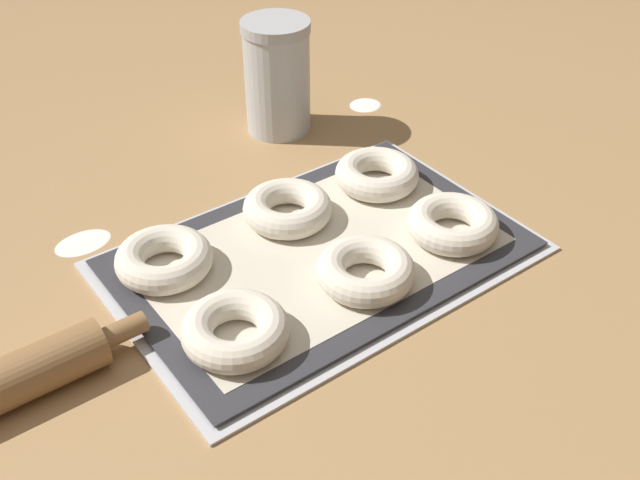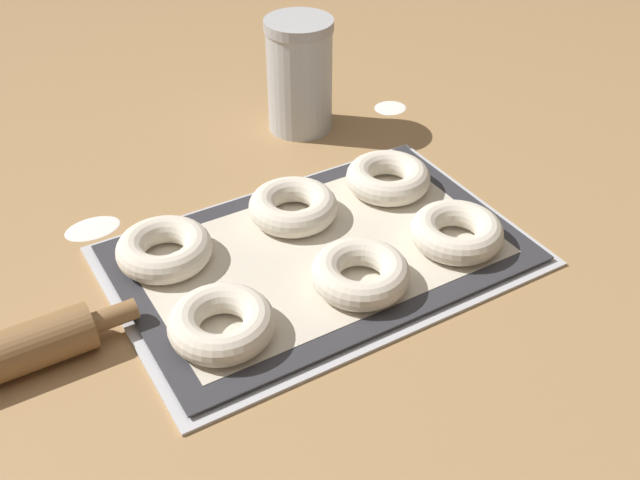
{
  "view_description": "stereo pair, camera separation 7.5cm",
  "coord_description": "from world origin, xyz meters",
  "px_view_note": "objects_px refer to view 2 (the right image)",
  "views": [
    {
      "loc": [
        -0.44,
        -0.59,
        0.59
      ],
      "look_at": [
        -0.0,
        -0.0,
        0.03
      ],
      "focal_mm": 42.0,
      "sensor_mm": 36.0,
      "label": 1
    },
    {
      "loc": [
        -0.38,
        -0.63,
        0.59
      ],
      "look_at": [
        -0.0,
        -0.0,
        0.03
      ],
      "focal_mm": 42.0,
      "sensor_mm": 36.0,
      "label": 2
    }
  ],
  "objects_px": {
    "bagel_back_left": "(164,249)",
    "flour_canister": "(300,75)",
    "bagel_front_center": "(360,273)",
    "bagel_back_right": "(388,178)",
    "bagel_back_center": "(293,206)",
    "bagel_front_right": "(457,232)",
    "bagel_front_left": "(221,323)",
    "baking_tray": "(320,256)"
  },
  "relations": [
    {
      "from": "bagel_front_left",
      "to": "flour_canister",
      "type": "xyz_separation_m",
      "value": [
        0.31,
        0.38,
        0.06
      ]
    },
    {
      "from": "bagel_front_left",
      "to": "bagel_back_center",
      "type": "relative_size",
      "value": 1.0
    },
    {
      "from": "bagel_front_center",
      "to": "bagel_back_right",
      "type": "distance_m",
      "value": 0.21
    },
    {
      "from": "bagel_front_center",
      "to": "bagel_front_right",
      "type": "bearing_deg",
      "value": 2.38
    },
    {
      "from": "baking_tray",
      "to": "bagel_front_center",
      "type": "bearing_deg",
      "value": -84.15
    },
    {
      "from": "flour_canister",
      "to": "bagel_front_left",
      "type": "bearing_deg",
      "value": -129.38
    },
    {
      "from": "baking_tray",
      "to": "bagel_front_right",
      "type": "distance_m",
      "value": 0.18
    },
    {
      "from": "bagel_back_right",
      "to": "flour_canister",
      "type": "xyz_separation_m",
      "value": [
        -0.01,
        0.24,
        0.06
      ]
    },
    {
      "from": "baking_tray",
      "to": "bagel_back_center",
      "type": "distance_m",
      "value": 0.08
    },
    {
      "from": "bagel_back_left",
      "to": "bagel_back_right",
      "type": "relative_size",
      "value": 1.0
    },
    {
      "from": "bagel_front_center",
      "to": "bagel_back_right",
      "type": "relative_size",
      "value": 1.0
    },
    {
      "from": "bagel_front_left",
      "to": "bagel_back_center",
      "type": "bearing_deg",
      "value": 41.48
    },
    {
      "from": "bagel_front_right",
      "to": "bagel_back_right",
      "type": "height_order",
      "value": "same"
    },
    {
      "from": "bagel_front_left",
      "to": "bagel_front_center",
      "type": "xyz_separation_m",
      "value": [
        0.18,
        -0.01,
        0.0
      ]
    },
    {
      "from": "bagel_front_center",
      "to": "bagel_back_left",
      "type": "bearing_deg",
      "value": 138.37
    },
    {
      "from": "bagel_back_left",
      "to": "flour_canister",
      "type": "xyz_separation_m",
      "value": [
        0.32,
        0.23,
        0.06
      ]
    },
    {
      "from": "bagel_back_center",
      "to": "bagel_back_right",
      "type": "relative_size",
      "value": 1.0
    },
    {
      "from": "baking_tray",
      "to": "bagel_back_right",
      "type": "xyz_separation_m",
      "value": [
        0.15,
        0.07,
        0.02
      ]
    },
    {
      "from": "bagel_back_right",
      "to": "bagel_back_left",
      "type": "bearing_deg",
      "value": 178.71
    },
    {
      "from": "bagel_front_right",
      "to": "bagel_back_center",
      "type": "relative_size",
      "value": 1.0
    },
    {
      "from": "baking_tray",
      "to": "bagel_front_left",
      "type": "relative_size",
      "value": 4.36
    },
    {
      "from": "bagel_front_center",
      "to": "bagel_back_center",
      "type": "bearing_deg",
      "value": 90.59
    },
    {
      "from": "bagel_front_right",
      "to": "baking_tray",
      "type": "bearing_deg",
      "value": 154.98
    },
    {
      "from": "baking_tray",
      "to": "bagel_front_left",
      "type": "xyz_separation_m",
      "value": [
        -0.17,
        -0.07,
        0.02
      ]
    },
    {
      "from": "bagel_front_left",
      "to": "bagel_front_right",
      "type": "distance_m",
      "value": 0.32
    },
    {
      "from": "bagel_front_right",
      "to": "bagel_back_left",
      "type": "xyz_separation_m",
      "value": [
        -0.33,
        0.16,
        0.0
      ]
    },
    {
      "from": "bagel_back_center",
      "to": "flour_canister",
      "type": "height_order",
      "value": "flour_canister"
    },
    {
      "from": "baking_tray",
      "to": "flour_canister",
      "type": "bearing_deg",
      "value": 64.68
    },
    {
      "from": "bagel_front_left",
      "to": "bagel_back_right",
      "type": "distance_m",
      "value": 0.35
    },
    {
      "from": "bagel_back_center",
      "to": "flour_canister",
      "type": "distance_m",
      "value": 0.27
    },
    {
      "from": "bagel_front_left",
      "to": "flour_canister",
      "type": "height_order",
      "value": "flour_canister"
    },
    {
      "from": "bagel_back_center",
      "to": "bagel_back_left",
      "type": "bearing_deg",
      "value": 179.72
    },
    {
      "from": "bagel_back_left",
      "to": "bagel_back_center",
      "type": "bearing_deg",
      "value": -0.28
    },
    {
      "from": "bagel_front_right",
      "to": "flour_canister",
      "type": "relative_size",
      "value": 0.66
    },
    {
      "from": "bagel_front_left",
      "to": "bagel_back_center",
      "type": "xyz_separation_m",
      "value": [
        0.17,
        0.15,
        0.0
      ]
    },
    {
      "from": "bagel_back_left",
      "to": "flour_canister",
      "type": "bearing_deg",
      "value": 35.47
    },
    {
      "from": "bagel_front_center",
      "to": "bagel_front_right",
      "type": "relative_size",
      "value": 1.0
    },
    {
      "from": "bagel_back_left",
      "to": "baking_tray",
      "type": "bearing_deg",
      "value": -25.26
    },
    {
      "from": "baking_tray",
      "to": "bagel_back_left",
      "type": "distance_m",
      "value": 0.19
    },
    {
      "from": "bagel_back_left",
      "to": "bagel_back_right",
      "type": "height_order",
      "value": "same"
    },
    {
      "from": "baking_tray",
      "to": "bagel_back_center",
      "type": "relative_size",
      "value": 4.36
    },
    {
      "from": "bagel_front_right",
      "to": "bagel_back_left",
      "type": "bearing_deg",
      "value": 154.85
    }
  ]
}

